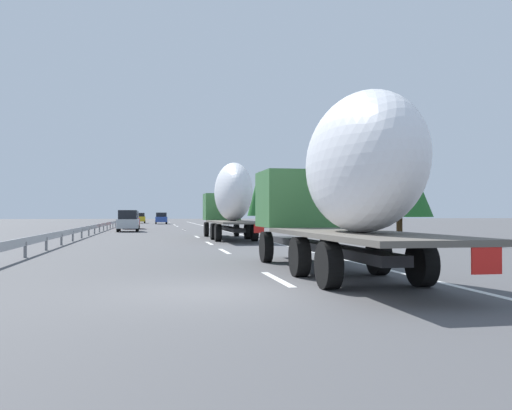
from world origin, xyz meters
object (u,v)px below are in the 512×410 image
at_px(truck_lead, 231,198).
at_px(truck_trailing, 342,181).
at_px(car_yellow_coupe, 140,218).
at_px(car_red_compact, 131,220).
at_px(car_silver_hatch, 128,221).
at_px(road_sign, 229,207).
at_px(car_blue_sedan, 161,218).

relative_size(truck_lead, truck_trailing, 1.10).
relative_size(truck_trailing, car_yellow_coupe, 2.64).
relative_size(truck_lead, car_yellow_coupe, 2.90).
relative_size(car_red_compact, car_yellow_coupe, 1.05).
xyz_separation_m(car_silver_hatch, road_sign, (6.64, -10.26, 1.36)).
bearing_deg(car_blue_sedan, car_yellow_coupe, 23.72).
distance_m(truck_trailing, car_yellow_coupe, 83.63).
distance_m(truck_lead, truck_trailing, 20.91).
bearing_deg(car_blue_sedan, road_sign, -167.73).
bearing_deg(car_blue_sedan, car_silver_hatch, 174.62).
bearing_deg(road_sign, truck_trailing, 176.00).
height_order(car_silver_hatch, car_yellow_coupe, car_silver_hatch).
bearing_deg(truck_lead, road_sign, -7.56).
distance_m(car_silver_hatch, road_sign, 12.30).
height_order(car_red_compact, road_sign, road_sign).
relative_size(car_silver_hatch, car_red_compact, 0.84).
xyz_separation_m(truck_lead, truck_trailing, (-20.91, -0.00, -0.16)).
height_order(car_red_compact, car_blue_sedan, car_red_compact).
bearing_deg(truck_lead, car_silver_hatch, 23.17).
xyz_separation_m(truck_trailing, car_red_compact, (47.13, 7.23, -1.54)).
bearing_deg(car_blue_sedan, car_red_compact, 172.67).
xyz_separation_m(car_red_compact, car_blue_sedan, (28.05, -3.61, -0.03)).
distance_m(car_red_compact, car_blue_sedan, 28.28).
xyz_separation_m(car_red_compact, road_sign, (-2.85, -10.33, 1.37)).
distance_m(car_blue_sedan, car_yellow_coupe, 8.87).
distance_m(car_silver_hatch, car_red_compact, 9.49).
distance_m(truck_trailing, car_blue_sedan, 75.28).
distance_m(car_blue_sedan, road_sign, 31.66).
xyz_separation_m(truck_lead, car_red_compact, (26.22, 7.23, -1.69)).
bearing_deg(road_sign, car_red_compact, 74.58).
relative_size(truck_trailing, road_sign, 3.56).
bearing_deg(car_red_compact, car_silver_hatch, -179.56).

